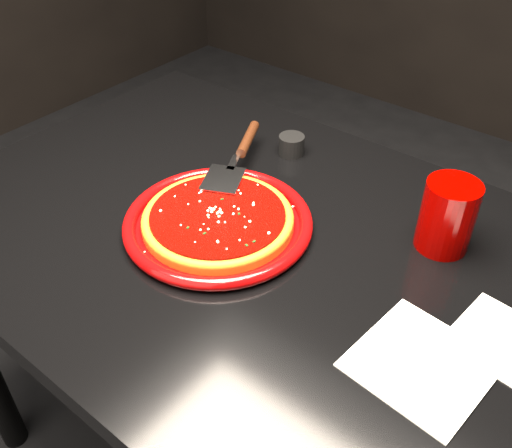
% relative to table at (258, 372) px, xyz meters
% --- Properties ---
extents(table, '(1.20, 0.80, 0.75)m').
position_rel_table_xyz_m(table, '(0.00, 0.00, 0.00)').
color(table, black).
rests_on(table, floor).
extents(plate, '(0.35, 0.35, 0.02)m').
position_rel_table_xyz_m(plate, '(-0.07, -0.03, 0.39)').
color(plate, '#7C0404').
rests_on(plate, table).
extents(pizza_crust, '(0.28, 0.28, 0.01)m').
position_rel_table_xyz_m(pizza_crust, '(-0.07, -0.03, 0.39)').
color(pizza_crust, brown).
rests_on(pizza_crust, plate).
extents(pizza_crust_rim, '(0.28, 0.28, 0.02)m').
position_rel_table_xyz_m(pizza_crust_rim, '(-0.07, -0.03, 0.40)').
color(pizza_crust_rim, brown).
rests_on(pizza_crust_rim, plate).
extents(pizza_sauce, '(0.25, 0.25, 0.01)m').
position_rel_table_xyz_m(pizza_sauce, '(-0.07, -0.03, 0.40)').
color(pizza_sauce, '#6F0300').
rests_on(pizza_sauce, plate).
extents(parmesan_dusting, '(0.22, 0.22, 0.01)m').
position_rel_table_xyz_m(parmesan_dusting, '(-0.07, -0.03, 0.41)').
color(parmesan_dusting, '#FFF1C5').
rests_on(parmesan_dusting, plate).
extents(basil_flecks, '(0.21, 0.21, 0.00)m').
position_rel_table_xyz_m(basil_flecks, '(-0.07, -0.03, 0.41)').
color(basil_flecks, black).
rests_on(basil_flecks, plate).
extents(pizza_server, '(0.20, 0.30, 0.02)m').
position_rel_table_xyz_m(pizza_server, '(-0.15, 0.12, 0.42)').
color(pizza_server, silver).
rests_on(pizza_server, plate).
extents(cup, '(0.11, 0.11, 0.12)m').
position_rel_table_xyz_m(cup, '(0.25, 0.17, 0.44)').
color(cup, '#7C0100').
rests_on(cup, table).
extents(napkin_a, '(0.18, 0.18, 0.00)m').
position_rel_table_xyz_m(napkin_a, '(0.34, -0.07, 0.38)').
color(napkin_a, silver).
rests_on(napkin_a, table).
extents(napkin_b, '(0.14, 0.14, 0.00)m').
position_rel_table_xyz_m(napkin_b, '(0.41, 0.03, 0.38)').
color(napkin_b, silver).
rests_on(napkin_b, table).
extents(ramekin, '(0.07, 0.07, 0.04)m').
position_rel_table_xyz_m(ramekin, '(-0.11, 0.25, 0.40)').
color(ramekin, black).
rests_on(ramekin, table).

